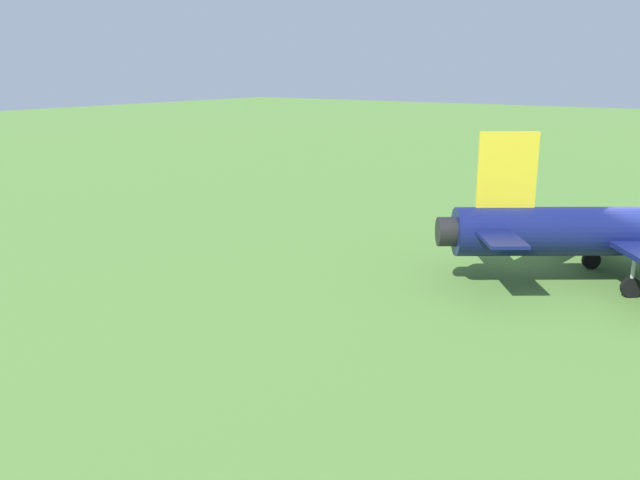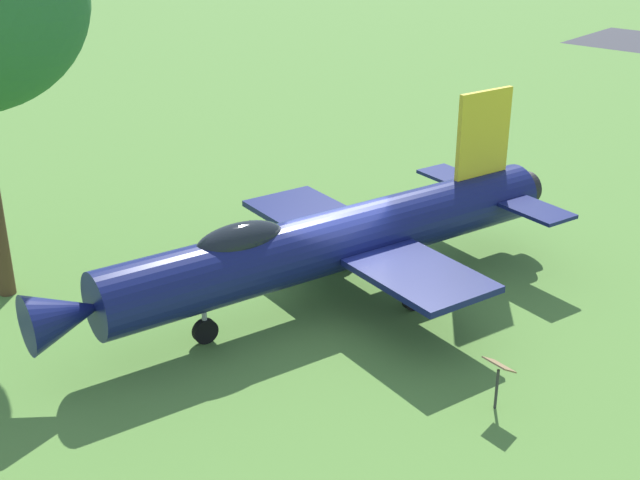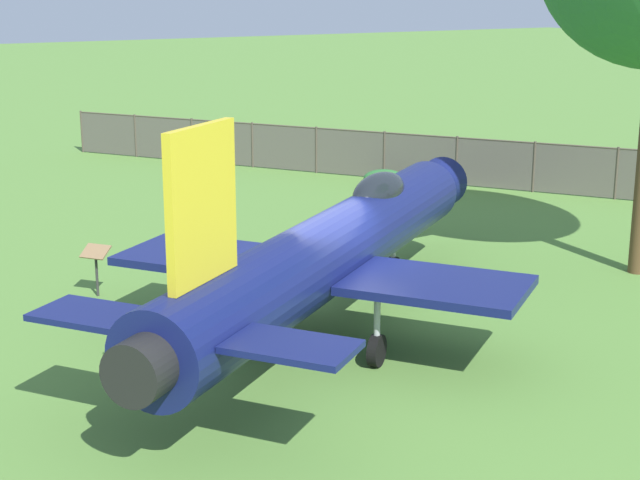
# 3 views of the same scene
# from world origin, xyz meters

# --- Properties ---
(ground_plane) EXTENTS (200.00, 200.00, 0.00)m
(ground_plane) POSITION_xyz_m (0.00, 0.00, 0.00)
(ground_plane) COLOR #568438
(display_jet) EXTENTS (10.46, 12.76, 4.75)m
(display_jet) POSITION_xyz_m (0.21, -0.29, 1.70)
(display_jet) COLOR #111951
(display_jet) RESTS_ON ground_plane
(info_plaque) EXTENTS (0.72, 0.68, 1.14)m
(info_plaque) POSITION_xyz_m (4.62, 3.21, 0.85)
(info_plaque) COLOR #333333
(info_plaque) RESTS_ON ground_plane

